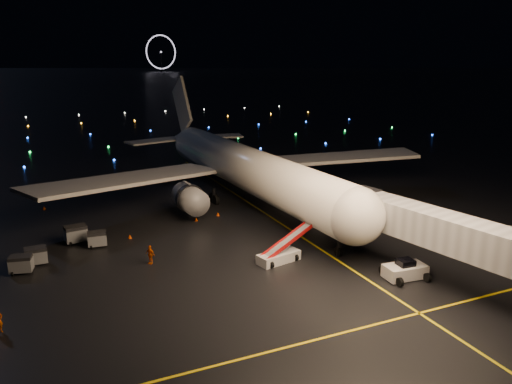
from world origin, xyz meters
The scene contains 17 objects.
ground centered at (0.00, 300.00, 0.00)m, with size 2000.00×2000.00×0.00m, color black.
lane_centre centered at (12.00, 15.00, 0.01)m, with size 0.25×80.00×0.02m, color #E2C109.
lane_cross centered at (-5.00, -10.00, 0.01)m, with size 60.00×0.25×0.02m, color #E2C109.
airliner centered at (11.52, 27.59, 8.19)m, with size 57.78×54.89×16.37m, color silver, non-canonical shape.
pushback_tug centered at (15.31, -4.31, 0.91)m, with size 3.81×2.00×1.82m, color silver.
belt_loader centered at (6.46, 3.77, 1.55)m, with size 6.40×1.74×3.10m, color silver, non-canonical shape.
crew_c centered at (-5.20, 8.52, 0.95)m, with size 1.11×0.46×1.90m, color #DF4F00.
safety_cone_0 centered at (2.91, 19.44, 0.23)m, with size 0.41×0.41×0.47m, color #EF4400.
safety_cone_1 centered at (6.07, 20.26, 0.24)m, with size 0.42×0.42×0.47m, color #EF4400.
safety_cone_2 centered at (-5.75, 16.50, 0.23)m, with size 0.41×0.41×0.46m, color #EF4400.
safety_cone_3 centered at (-14.14, 32.20, 0.25)m, with size 0.44×0.44×0.50m, color #EF4400.
ferris_wheel centered at (170.00, 720.00, 26.00)m, with size 50.00×4.00×52.00m, color black, non-canonical shape.
taxiway_lights centered at (0.00, 106.00, 0.18)m, with size 164.00×92.00×0.36m, color black, non-canonical shape.
baggage_cart_0 centered at (-9.36, 15.43, 0.82)m, with size 1.92×1.35×1.64m, color gray.
baggage_cart_1 centered at (-11.32, 17.56, 0.95)m, with size 2.24×1.57×1.90m, color gray.
baggage_cart_2 centered at (-15.40, 12.89, 0.86)m, with size 2.02×1.41×1.72m, color gray.
baggage_cart_3 centered at (-16.71, 11.31, 0.84)m, with size 1.98×1.38×1.68m, color gray.
Camera 1 is at (-14.28, -37.16, 19.50)m, focal length 35.00 mm.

